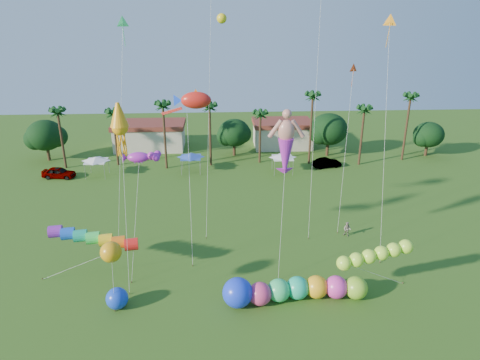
{
  "coord_description": "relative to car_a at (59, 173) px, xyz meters",
  "views": [
    {
      "loc": [
        -2.02,
        -25.46,
        22.82
      ],
      "look_at": [
        0.0,
        10.0,
        9.0
      ],
      "focal_mm": 32.0,
      "sensor_mm": 36.0,
      "label": 1
    }
  ],
  "objects": [
    {
      "name": "ground",
      "position": [
        25.57,
        -35.56,
        -0.82
      ],
      "size": [
        160.0,
        160.0,
        0.0
      ],
      "primitive_type": "plane",
      "color": "#285116",
      "rests_on": "ground"
    },
    {
      "name": "squid_kite",
      "position": [
        15.54,
        -25.84,
        13.19
      ],
      "size": [
        1.67,
        4.43,
        16.2
      ],
      "color": "#FB9F14",
      "rests_on": "ground"
    },
    {
      "name": "fish_kite",
      "position": [
        21.7,
        -20.66,
        14.42
      ],
      "size": [
        4.52,
        5.9,
        16.15
      ],
      "color": "red",
      "rests_on": "ground"
    },
    {
      "name": "delta_kite_green",
      "position": [
        14.86,
        -17.38,
        20.88
      ],
      "size": [
        2.52,
        4.49,
        22.7
      ],
      "color": "#33D971",
      "rests_on": "ground"
    },
    {
      "name": "blue_ball",
      "position": [
        15.06,
        -31.16,
        0.09
      ],
      "size": [
        1.82,
        1.82,
        1.82
      ],
      "primitive_type": "sphere",
      "color": "blue",
      "rests_on": "ground"
    },
    {
      "name": "car_b",
      "position": [
        41.0,
        2.37,
        -0.07
      ],
      "size": [
        4.76,
        2.51,
        1.49
      ],
      "primitive_type": "imported",
      "rotation": [
        0.0,
        0.0,
        1.79
      ],
      "color": "#4C4C54",
      "rests_on": "ground"
    },
    {
      "name": "tent_row",
      "position": [
        19.57,
        0.78,
        1.93
      ],
      "size": [
        31.0,
        4.0,
        0.6
      ],
      "color": "white",
      "rests_on": "ground"
    },
    {
      "name": "caterpillar_inflatable",
      "position": [
        29.49,
        -31.04,
        0.25
      ],
      "size": [
        12.51,
        3.15,
        2.54
      ],
      "rotation": [
        0.0,
        0.0,
        0.06
      ],
      "color": "#D93976",
      "rests_on": "ground"
    },
    {
      "name": "green_worm",
      "position": [
        34.02,
        -30.67,
        2.47
      ],
      "size": [
        9.57,
        2.28,
        4.04
      ],
      "color": "#B9FF38",
      "rests_on": "ground"
    },
    {
      "name": "merman_kite",
      "position": [
        29.74,
        -24.5,
        10.87
      ],
      "size": [
        2.5,
        4.43,
        14.58
      ],
      "color": "tan",
      "rests_on": "ground"
    },
    {
      "name": "orange_ball_kite",
      "position": [
        15.09,
        -31.33,
        4.58
      ],
      "size": [
        1.93,
        1.93,
        6.25
      ],
      "color": "orange",
      "rests_on": "ground"
    },
    {
      "name": "lobster_kite",
      "position": [
        16.53,
        -24.15,
        10.02
      ],
      "size": [
        3.9,
        5.04,
        11.52
      ],
      "color": "#B025BA",
      "rests_on": "ground"
    },
    {
      "name": "buildings_row",
      "position": [
        22.47,
        14.44,
        1.18
      ],
      "size": [
        35.0,
        7.0,
        4.0
      ],
      "color": "beige",
      "rests_on": "ground"
    },
    {
      "name": "delta_kite_red",
      "position": [
        38.04,
        -15.83,
        16.3
      ],
      "size": [
        1.84,
        3.99,
        18.03
      ],
      "color": "#D84218",
      "rests_on": "ground"
    },
    {
      "name": "tree_line",
      "position": [
        29.13,
        8.44,
        3.46
      ],
      "size": [
        69.46,
        8.91,
        11.0
      ],
      "color": "#3A2819",
      "rests_on": "ground"
    },
    {
      "name": "rainbow_tube",
      "position": [
        13.59,
        -26.69,
        2.6
      ],
      "size": [
        10.53,
        1.3,
        3.99
      ],
      "color": "red",
      "rests_on": "ground"
    },
    {
      "name": "delta_kite_yellow",
      "position": [
        39.39,
        -20.83,
        21.06
      ],
      "size": [
        1.34,
        5.39,
        22.87
      ],
      "color": "orange",
      "rests_on": "ground"
    },
    {
      "name": "spectator_b",
      "position": [
        37.64,
        -20.12,
        0.0
      ],
      "size": [
        1.01,
        0.97,
        1.64
      ],
      "primitive_type": "imported",
      "rotation": [
        0.0,
        0.0,
        -0.63
      ],
      "color": "gray",
      "rests_on": "ground"
    },
    {
      "name": "car_a",
      "position": [
        0.0,
        0.0,
        0.0
      ],
      "size": [
        5.0,
        2.48,
        1.64
      ],
      "primitive_type": "imported",
      "rotation": [
        0.0,
        0.0,
        1.46
      ],
      "color": "#4C4C54",
      "rests_on": "ground"
    }
  ]
}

